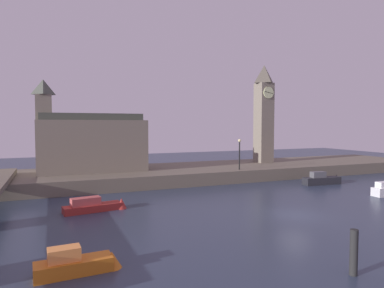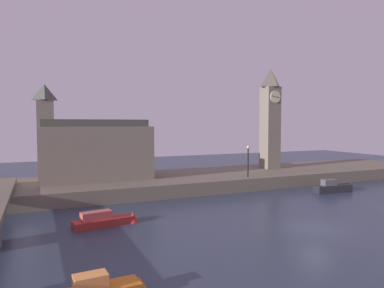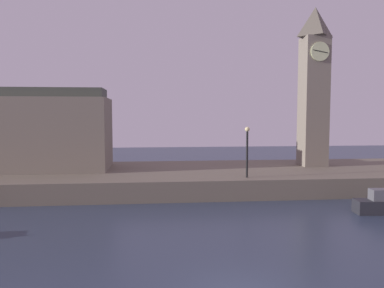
# 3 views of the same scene
# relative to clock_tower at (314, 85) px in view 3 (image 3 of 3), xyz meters

# --- Properties ---
(far_embankment) EXTENTS (70.00, 12.00, 1.50)m
(far_embankment) POSITION_rel_clock_tower_xyz_m (-11.59, -1.35, -8.11)
(far_embankment) COLOR #6B6051
(far_embankment) RESTS_ON ground
(clock_tower) EXTENTS (2.40, 2.44, 14.26)m
(clock_tower) POSITION_rel_clock_tower_xyz_m (0.00, 0.00, 0.00)
(clock_tower) COLOR slate
(clock_tower) RESTS_ON far_embankment
(parliament_hall) EXTENTS (12.36, 5.74, 10.66)m
(parliament_hall) POSITION_rel_clock_tower_xyz_m (-24.83, -0.17, -3.94)
(parliament_hall) COLOR slate
(parliament_hall) RESTS_ON far_embankment
(streetlamp) EXTENTS (0.36, 0.36, 3.77)m
(streetlamp) POSITION_rel_clock_tower_xyz_m (-7.60, -6.00, -5.00)
(streetlamp) COLOR black
(streetlamp) RESTS_ON far_embankment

